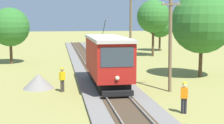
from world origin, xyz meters
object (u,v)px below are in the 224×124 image
object	(u,v)px
second_worker	(62,78)
tree_left_near	(10,27)
red_tram	(107,59)
tree_right_near	(160,25)
gravel_pile	(38,81)
track_worker	(184,96)
utility_pole_mid	(131,27)
utility_pole_near_tram	(170,41)
tree_left_far	(202,23)
tree_horizon	(153,16)

from	to	relation	value
second_worker	tree_left_near	bearing A→B (deg)	-20.96
red_tram	tree_right_near	distance (m)	29.14
gravel_pile	track_worker	world-z (taller)	track_worker
utility_pole_mid	track_worker	xyz separation A→B (m)	(-1.09, -17.68, -3.29)
track_worker	tree_right_near	bearing A→B (deg)	5.52
second_worker	tree_left_near	size ratio (longest dim) A/B	0.28
utility_pole_near_tram	track_worker	size ratio (longest dim) A/B	3.91
tree_left_far	track_worker	bearing A→B (deg)	-119.35
tree_right_near	tree_horizon	xyz separation A→B (m)	(-3.31, -7.08, 1.23)
tree_left_near	red_tram	bearing A→B (deg)	-58.23
gravel_pile	second_worker	distance (m)	2.29
second_worker	tree_horizon	size ratio (longest dim) A/B	0.23
red_tram	tree_left_far	xyz separation A→B (m)	(8.82, 2.87, 2.63)
red_tram	tree_left_far	size ratio (longest dim) A/B	1.13
utility_pole_near_tram	second_worker	world-z (taller)	utility_pole_near_tram
red_tram	second_worker	bearing A→B (deg)	-164.07
second_worker	tree_left_far	distance (m)	13.36
utility_pole_mid	gravel_pile	xyz separation A→B (m)	(-9.28, -9.86, -3.73)
red_tram	second_worker	world-z (taller)	red_tram
tree_left_far	tree_horizon	xyz separation A→B (m)	(0.57, 16.19, 0.67)
track_worker	utility_pole_mid	bearing A→B (deg)	18.04
gravel_pile	second_worker	bearing A→B (deg)	-39.48
red_tram	tree_right_near	size ratio (longest dim) A/B	1.34
red_tram	tree_left_far	bearing A→B (deg)	18.02
gravel_pile	tree_horizon	xyz separation A→B (m)	(14.51, 18.60, 4.95)
red_tram	tree_left_far	distance (m)	9.64
track_worker	tree_horizon	bearing A→B (deg)	8.11
utility_pole_mid	tree_left_near	world-z (taller)	utility_pole_mid
utility_pole_near_tram	track_worker	xyz separation A→B (m)	(-1.09, -5.32, -2.60)
utility_pole_near_tram	tree_left_near	distance (m)	21.16
tree_left_near	utility_pole_mid	bearing A→B (deg)	-17.73
utility_pole_near_tram	track_worker	distance (m)	6.02
tree_left_near	tree_right_near	xyz separation A→B (m)	(21.70, 11.61, 0.04)
utility_pole_near_tram	tree_left_far	xyz separation A→B (m)	(4.66, 4.91, 1.24)
utility_pole_near_tram	second_worker	bearing A→B (deg)	171.92
red_tram	second_worker	xyz separation A→B (m)	(-3.39, -0.97, -1.21)
gravel_pile	tree_left_near	bearing A→B (deg)	105.40
red_tram	tree_left_near	world-z (taller)	tree_left_near
red_tram	utility_pole_near_tram	world-z (taller)	utility_pole_near_tram
utility_pole_near_tram	tree_left_far	size ratio (longest dim) A/B	0.92
red_tram	utility_pole_mid	distance (m)	11.32
tree_right_near	tree_left_far	world-z (taller)	tree_left_far
second_worker	utility_pole_near_tram	bearing A→B (deg)	-138.94
second_worker	tree_horizon	world-z (taller)	tree_horizon
utility_pole_near_tram	tree_left_near	world-z (taller)	utility_pole_near_tram
utility_pole_near_tram	tree_horizon	bearing A→B (deg)	76.08
second_worker	gravel_pile	bearing A→B (deg)	9.66
red_tram	track_worker	world-z (taller)	red_tram
tree_left_near	tree_left_far	distance (m)	21.30
track_worker	tree_left_far	world-z (taller)	tree_left_far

